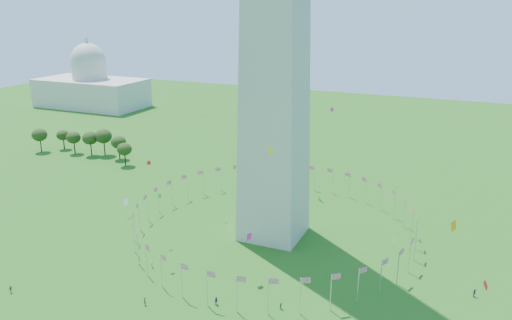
{
  "coord_description": "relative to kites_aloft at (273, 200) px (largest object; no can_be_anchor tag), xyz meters",
  "views": [
    {
      "loc": [
        48.8,
        -74.7,
        65.03
      ],
      "look_at": [
        0.97,
        35.0,
        27.36
      ],
      "focal_mm": 35.0,
      "sensor_mm": 36.0,
      "label": 1
    }
  ],
  "objects": [
    {
      "name": "kites_aloft",
      "position": [
        0.0,
        0.0,
        0.0
      ],
      "size": [
        114.14,
        69.67,
        33.75
      ],
      "color": "green",
      "rests_on": "ground"
    },
    {
      "name": "flag_ring",
      "position": [
        -8.97,
        23.61,
        -16.41
      ],
      "size": [
        80.24,
        80.24,
        9.0
      ],
      "color": "silver",
      "rests_on": "ground"
    },
    {
      "name": "tree_line_west",
      "position": [
        -113.97,
        64.71,
        -15.68
      ],
      "size": [
        54.88,
        15.61,
        11.72
      ],
      "color": "#2F4C19",
      "rests_on": "ground"
    },
    {
      "name": "capitol_building",
      "position": [
        -188.97,
        153.61,
        2.09
      ],
      "size": [
        70.0,
        35.0,
        46.0
      ],
      "primitive_type": null,
      "color": "beige",
      "rests_on": "ground"
    }
  ]
}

